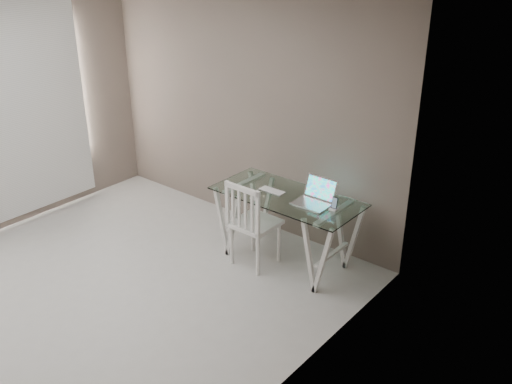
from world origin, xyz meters
TOP-DOWN VIEW (x-y plane):
  - room at (-0.06, 0.02)m, footprint 4.50×4.52m
  - desk at (0.97, 1.73)m, footprint 1.50×0.70m
  - chair at (0.74, 1.43)m, footprint 0.43×0.43m
  - laptop at (1.27, 1.77)m, footprint 0.34×0.32m
  - keyboard at (0.79, 1.72)m, footprint 0.28×0.12m
  - mouse at (0.79, 1.44)m, footprint 0.12×0.07m
  - phone_dock at (1.49, 1.75)m, footprint 0.07×0.07m

SIDE VIEW (x-z plane):
  - desk at x=0.97m, z-range 0.01..0.76m
  - chair at x=0.74m, z-range 0.05..0.98m
  - keyboard at x=0.79m, z-range 0.75..0.75m
  - mouse at x=0.79m, z-range 0.75..0.78m
  - phone_dock at x=1.49m, z-range 0.72..0.85m
  - laptop at x=1.27m, z-range 0.69..0.92m
  - room at x=-0.06m, z-range 0.36..3.07m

